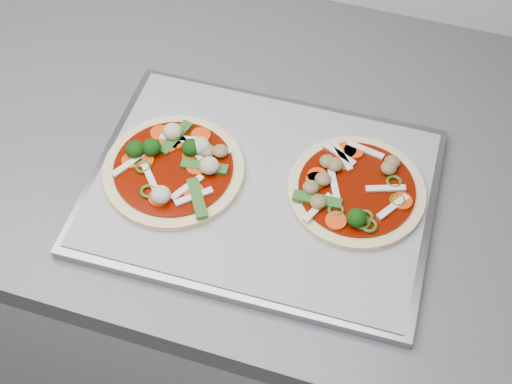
% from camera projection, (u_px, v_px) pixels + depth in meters
% --- Properties ---
extents(base_cabinet, '(3.60, 0.60, 0.86)m').
position_uv_depth(base_cabinet, '(41.00, 242.00, 1.39)').
color(base_cabinet, '#B4B4B2').
rests_on(base_cabinet, ground).
extents(baking_tray, '(0.43, 0.32, 0.01)m').
position_uv_depth(baking_tray, '(261.00, 191.00, 0.88)').
color(baking_tray, gray).
rests_on(baking_tray, countertop).
extents(parchment, '(0.41, 0.30, 0.00)m').
position_uv_depth(parchment, '(261.00, 187.00, 0.87)').
color(parchment, '#949499').
rests_on(parchment, baking_tray).
extents(pizza_left, '(0.21, 0.21, 0.03)m').
position_uv_depth(pizza_left, '(175.00, 166.00, 0.88)').
color(pizza_left, '#F2DE94').
rests_on(pizza_left, parchment).
extents(pizza_right, '(0.21, 0.21, 0.03)m').
position_uv_depth(pizza_right, '(355.00, 190.00, 0.86)').
color(pizza_right, '#F2DE94').
rests_on(pizza_right, parchment).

